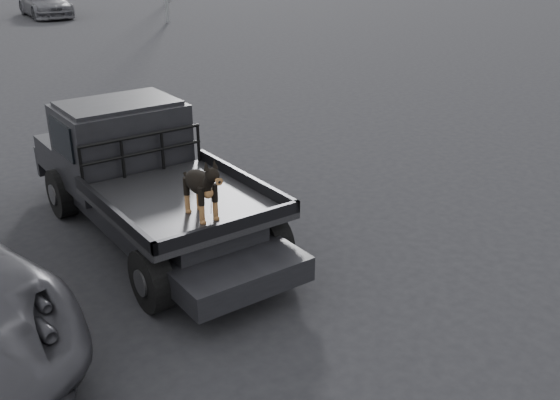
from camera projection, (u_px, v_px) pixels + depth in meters
ground at (252, 293)px, 7.63m from camera, size 120.00×120.00×0.00m
flatbed_ute at (153, 207)px, 8.85m from camera, size 2.00×5.40×0.92m
ute_cab at (121, 131)px, 9.20m from camera, size 1.72×1.30×0.88m
headache_rack at (143, 155)px, 8.71m from camera, size 1.80×0.08×0.55m
dog at (200, 187)px, 7.34m from camera, size 0.32×0.60×0.74m
distant_car_b at (45, 3)px, 31.83m from camera, size 2.24×4.89×1.39m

